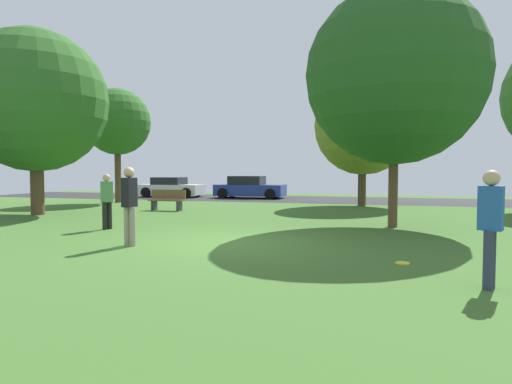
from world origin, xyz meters
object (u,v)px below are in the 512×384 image
at_px(oak_tree_right, 35,101).
at_px(park_bench, 167,200).
at_px(person_bystander, 129,202).
at_px(parked_car_blue, 249,188).
at_px(person_thrower, 107,199).
at_px(parked_car_white, 171,188).
at_px(oak_tree_center, 117,122).
at_px(birch_tree_lone, 395,76).
at_px(frisbee_disc, 403,263).
at_px(person_catcher, 490,223).
at_px(maple_tree_near, 363,126).
at_px(street_lamp_post, 360,160).

relative_size(oak_tree_right, park_bench, 4.49).
distance_m(person_bystander, parked_car_blue, 17.49).
height_order(person_thrower, parked_car_white, person_thrower).
bearing_deg(oak_tree_center, parked_car_blue, 43.91).
relative_size(birch_tree_lone, person_thrower, 4.45).
distance_m(frisbee_disc, parked_car_blue, 19.51).
height_order(oak_tree_center, person_catcher, oak_tree_center).
bearing_deg(parked_car_white, maple_tree_near, -18.01).
height_order(oak_tree_right, parked_car_blue, oak_tree_right).
bearing_deg(oak_tree_right, parked_car_blue, 67.36).
distance_m(maple_tree_near, person_bystander, 14.18).
relative_size(parked_car_blue, street_lamp_post, 0.96).
height_order(maple_tree_near, person_bystander, maple_tree_near).
bearing_deg(street_lamp_post, park_bench, -147.48).
bearing_deg(frisbee_disc, parked_car_blue, 115.18).
height_order(oak_tree_right, street_lamp_post, oak_tree_right).
distance_m(person_catcher, parked_car_blue, 21.32).
bearing_deg(person_thrower, oak_tree_right, 174.28).
bearing_deg(birch_tree_lone, frisbee_disc, -89.58).
bearing_deg(oak_tree_center, street_lamp_post, 6.69).
bearing_deg(person_thrower, parked_car_white, 133.70).
bearing_deg(street_lamp_post, oak_tree_center, -173.31).
distance_m(maple_tree_near, parked_car_white, 13.35).
relative_size(person_thrower, frisbee_disc, 6.08).
bearing_deg(oak_tree_center, parked_car_white, 84.45).
bearing_deg(park_bench, parked_car_blue, -96.23).
distance_m(oak_tree_center, parked_car_blue, 8.80).
bearing_deg(street_lamp_post, parked_car_blue, 149.52).
xyz_separation_m(frisbee_disc, parked_car_white, (-13.54, 17.37, 0.58)).
relative_size(birch_tree_lone, frisbee_disc, 27.07).
height_order(person_thrower, frisbee_disc, person_thrower).
distance_m(person_thrower, person_catcher, 10.20).
bearing_deg(frisbee_disc, street_lamp_post, 95.91).
height_order(maple_tree_near, oak_tree_right, oak_tree_right).
bearing_deg(parked_car_white, oak_tree_right, -89.05).
height_order(frisbee_disc, parked_car_white, parked_car_white).
distance_m(birch_tree_lone, oak_tree_right, 13.30).
relative_size(maple_tree_near, oak_tree_right, 0.87).
distance_m(person_catcher, street_lamp_post, 15.33).
bearing_deg(person_thrower, street_lamp_post, 81.97).
relative_size(person_catcher, street_lamp_post, 0.39).
distance_m(person_thrower, parked_car_white, 15.67).
height_order(parked_car_white, street_lamp_post, street_lamp_post).
bearing_deg(person_thrower, maple_tree_near, 80.80).
bearing_deg(person_thrower, oak_tree_center, 145.49).
xyz_separation_m(person_thrower, park_bench, (-1.10, 5.93, -0.44)).
xyz_separation_m(birch_tree_lone, person_catcher, (1.18, -6.95, -3.63)).
height_order(birch_tree_lone, person_bystander, birch_tree_lone).
height_order(maple_tree_near, frisbee_disc, maple_tree_near).
relative_size(maple_tree_near, oak_tree_center, 1.02).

